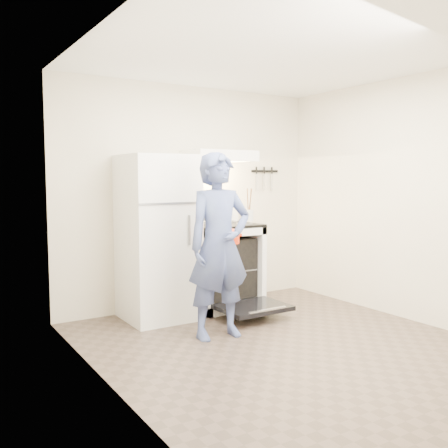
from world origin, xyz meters
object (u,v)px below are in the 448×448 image
Objects in this scene: tea_kettle at (198,210)px; person at (219,246)px; refrigerator at (158,238)px; dutch_oven at (227,238)px; stove_body at (223,267)px.

person is at bearing -109.75° from tea_kettle.
person is at bearing -76.16° from refrigerator.
refrigerator is 5.66× the size of tea_kettle.
dutch_oven is at bearing 51.80° from person.
stove_body is at bearing 1.77° from refrigerator.
dutch_oven is (-0.28, -0.54, 0.41)m from stove_body.
refrigerator reaches higher than person.
stove_body is 3.06× the size of tea_kettle.
stove_body is 1.14m from person.
refrigerator reaches higher than dutch_oven.
person reaches higher than dutch_oven.
refrigerator is at bearing 135.77° from dutch_oven.
person reaches higher than stove_body.
person is at bearing -131.49° from dutch_oven.
dutch_oven is (0.31, 0.36, 0.02)m from person.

